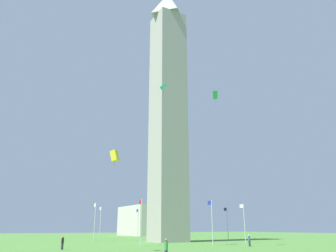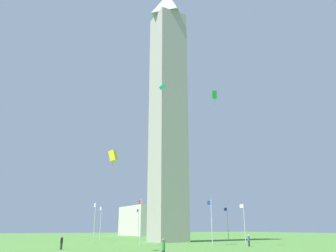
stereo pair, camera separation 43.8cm
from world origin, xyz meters
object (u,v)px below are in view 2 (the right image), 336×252
flagpole_nw (186,222)px  person_black_shirt (61,243)px  kite_green_box (214,95)px  kite_cyan_diamond (163,87)px  flagpole_se (141,220)px  flagpole_sw (244,221)px  flagpole_n (138,222)px  obelisk_monument (168,104)px  flagpole_s (211,220)px  flagpole_e (95,221)px  person_green_shirt (163,249)px  distant_building (145,221)px  flagpole_w (228,222)px  person_blue_shirt (249,241)px  flagpole_ne (101,222)px  kite_yellow_box (113,156)px

flagpole_nw → person_black_shirt: size_ratio=4.29×
kite_green_box → kite_cyan_diamond: size_ratio=1.35×
flagpole_se → flagpole_sw: (-0.00, -21.17, 0.00)m
kite_green_box → flagpole_n: bearing=-3.9°
flagpole_nw → kite_green_box: size_ratio=2.54×
flagpole_n → person_black_shirt: flagpole_n is taller
obelisk_monument → flagpole_s: 29.27m
flagpole_e → person_green_shirt: bearing=174.1°
kite_cyan_diamond → distant_building: kite_cyan_diamond is taller
flagpole_sw → person_black_shirt: bearing=96.6°
person_black_shirt → kite_green_box: bearing=-81.7°
flagpole_sw → flagpole_w: size_ratio=1.00×
flagpole_se → person_green_shirt: flagpole_se is taller
person_blue_shirt → distant_building: size_ratio=0.08×
person_black_shirt → flagpole_ne: bearing=-2.6°
flagpole_ne → flagpole_se: size_ratio=1.00×
person_green_shirt → person_blue_shirt: size_ratio=1.05×
flagpole_nw → person_blue_shirt: size_ratio=4.18×
person_blue_shirt → person_black_shirt: 26.99m
person_blue_shirt → person_black_shirt: bearing=81.8°
kite_yellow_box → flagpole_e: bearing=-11.8°
flagpole_s → person_black_shirt: size_ratio=4.29×
obelisk_monument → flagpole_w: size_ratio=8.20×
flagpole_e → flagpole_se: same height
flagpole_w → person_green_shirt: flagpole_w is taller
obelisk_monument → flagpole_e: (0.07, 14.97, -25.19)m
flagpole_w → kite_green_box: 33.14m
kite_green_box → person_black_shirt: bearing=74.0°
flagpole_ne → person_blue_shirt: 33.73m
distant_building → flagpole_ne: bearing=145.0°
flagpole_e → person_green_shirt: (-33.56, 3.47, -3.04)m
person_green_shirt → kite_yellow_box: size_ratio=0.64×
flagpole_se → kite_cyan_diamond: 21.98m
person_green_shirt → flagpole_s: bearing=-5.2°
flagpole_ne → person_blue_shirt: (-30.69, -13.65, -3.08)m
kite_yellow_box → distant_building: kite_yellow_box is taller
flagpole_n → person_blue_shirt: (-35.08, -3.07, -3.08)m
flagpole_se → obelisk_monument: bearing=-45.2°
person_green_shirt → flagpole_se: bearing=20.7°
person_green_shirt → kite_cyan_diamond: bearing=12.7°
person_green_shirt → flagpole_ne: bearing=29.5°
flagpole_w → kite_green_box: (-20.50, 17.39, 19.39)m
flagpole_w → kite_green_box: bearing=139.7°
person_black_shirt → flagpole_se: bearing=-48.6°
flagpole_s → flagpole_nw: size_ratio=1.00×
flagpole_nw → person_green_shirt: bearing=146.7°
flagpole_sw → obelisk_monument: bearing=45.2°
flagpole_ne → flagpole_e: size_ratio=1.00×
person_black_shirt → kite_green_box: (-5.98, -20.92, 22.49)m
flagpole_se → kite_yellow_box: 16.56m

